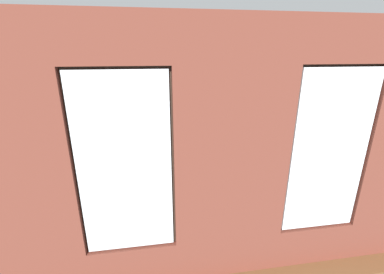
% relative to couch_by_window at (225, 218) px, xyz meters
% --- Properties ---
extents(ground_plane, '(7.02, 6.48, 0.10)m').
position_rel_couch_by_window_xyz_m(ground_plane, '(0.15, -2.21, -0.38)').
color(ground_plane, brown).
extents(brick_wall_with_windows, '(6.42, 0.30, 3.14)m').
position_rel_couch_by_window_xyz_m(brick_wall_with_windows, '(0.15, 0.65, 1.22)').
color(brick_wall_with_windows, brown).
rests_on(brick_wall_with_windows, ground_plane).
extents(white_wall_right, '(0.10, 5.48, 3.14)m').
position_rel_couch_by_window_xyz_m(white_wall_right, '(3.31, -2.01, 1.24)').
color(white_wall_right, silver).
rests_on(white_wall_right, ground_plane).
extents(couch_by_window, '(1.96, 0.87, 0.80)m').
position_rel_couch_by_window_xyz_m(couch_by_window, '(0.00, 0.00, 0.00)').
color(couch_by_window, black).
rests_on(couch_by_window, ground_plane).
extents(couch_left, '(0.93, 1.92, 0.80)m').
position_rel_couch_by_window_xyz_m(couch_left, '(-2.36, -2.07, 0.00)').
color(couch_left, black).
rests_on(couch_left, ground_plane).
extents(coffee_table, '(1.45, 0.74, 0.40)m').
position_rel_couch_by_window_xyz_m(coffee_table, '(0.38, -2.41, 0.02)').
color(coffee_table, '#A87547').
rests_on(coffee_table, ground_plane).
extents(cup_ceramic, '(0.07, 0.07, 0.09)m').
position_rel_couch_by_window_xyz_m(cup_ceramic, '(0.57, -2.50, 0.12)').
color(cup_ceramic, '#4C4C51').
rests_on(cup_ceramic, coffee_table).
extents(table_plant_small, '(0.14, 0.14, 0.22)m').
position_rel_couch_by_window_xyz_m(table_plant_small, '(0.82, -2.30, 0.19)').
color(table_plant_small, gray).
rests_on(table_plant_small, coffee_table).
extents(remote_black, '(0.16, 0.14, 0.02)m').
position_rel_couch_by_window_xyz_m(remote_black, '(0.38, -2.41, 0.08)').
color(remote_black, black).
rests_on(remote_black, coffee_table).
extents(remote_silver, '(0.14, 0.17, 0.02)m').
position_rel_couch_by_window_xyz_m(remote_silver, '(-0.02, -2.54, 0.08)').
color(remote_silver, '#B2B2B7').
rests_on(remote_silver, coffee_table).
extents(remote_gray, '(0.16, 0.16, 0.02)m').
position_rel_couch_by_window_xyz_m(remote_gray, '(0.28, -2.30, 0.08)').
color(remote_gray, '#59595B').
rests_on(remote_gray, coffee_table).
extents(media_console, '(1.05, 0.42, 0.55)m').
position_rel_couch_by_window_xyz_m(media_console, '(3.01, -2.21, -0.06)').
color(media_console, black).
rests_on(media_console, ground_plane).
extents(tv_flatscreen, '(1.03, 0.20, 0.74)m').
position_rel_couch_by_window_xyz_m(tv_flatscreen, '(3.01, -2.22, 0.59)').
color(tv_flatscreen, black).
rests_on(tv_flatscreen, media_console).
extents(potted_plant_between_couches, '(0.99, 1.05, 1.31)m').
position_rel_couch_by_window_xyz_m(potted_plant_between_couches, '(-1.44, -0.05, 0.43)').
color(potted_plant_between_couches, gray).
rests_on(potted_plant_between_couches, ground_plane).
extents(potted_plant_corner_near_left, '(0.80, 0.83, 1.19)m').
position_rel_couch_by_window_xyz_m(potted_plant_corner_near_left, '(-2.51, -4.44, 0.35)').
color(potted_plant_corner_near_left, '#9E5638').
rests_on(potted_plant_corner_near_left, ground_plane).
extents(potted_plant_foreground_right, '(0.55, 0.55, 0.75)m').
position_rel_couch_by_window_xyz_m(potted_plant_foreground_right, '(2.71, -4.40, 0.16)').
color(potted_plant_foreground_right, brown).
rests_on(potted_plant_foreground_right, ground_plane).
extents(potted_plant_by_left_couch, '(0.26, 0.26, 0.56)m').
position_rel_couch_by_window_xyz_m(potted_plant_by_left_couch, '(-1.96, -3.46, 0.04)').
color(potted_plant_by_left_couch, gray).
rests_on(potted_plant_by_left_couch, ground_plane).
extents(potted_plant_corner_far_left, '(0.73, 0.73, 1.13)m').
position_rel_couch_by_window_xyz_m(potted_plant_corner_far_left, '(-2.51, 0.10, 0.43)').
color(potted_plant_corner_far_left, brown).
rests_on(potted_plant_corner_far_left, ground_plane).
extents(potted_plant_near_tv, '(0.70, 0.75, 1.07)m').
position_rel_couch_by_window_xyz_m(potted_plant_near_tv, '(2.45, -1.24, 0.12)').
color(potted_plant_near_tv, beige).
rests_on(potted_plant_near_tv, ground_plane).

